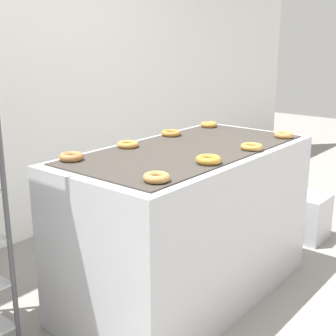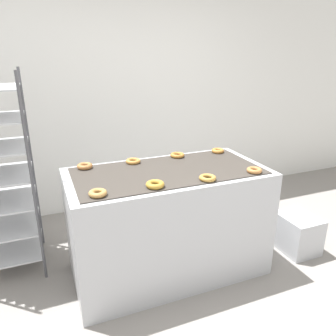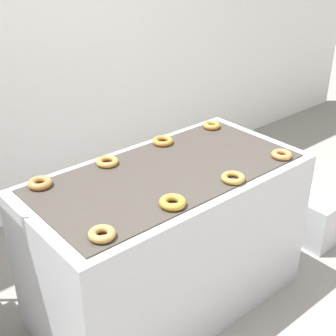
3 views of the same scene
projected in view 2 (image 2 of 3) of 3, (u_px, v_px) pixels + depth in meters
ground_plane at (202, 321)px, 2.31m from camera, size 14.00×14.00×0.00m
wall_back at (119, 89)px, 3.70m from camera, size 8.00×0.05×2.80m
fryer_machine at (168, 222)px, 2.73m from camera, size 1.58×0.80×0.92m
glaze_bin at (297, 233)px, 3.10m from camera, size 0.31×0.38×0.35m
donut_near_left at (98, 193)px, 2.11m from camera, size 0.12×0.12×0.04m
donut_near_midleft at (155, 184)px, 2.25m from camera, size 0.13×0.13×0.04m
donut_near_midright at (208, 178)px, 2.38m from camera, size 0.12×0.12×0.03m
donut_near_right at (254, 170)px, 2.53m from camera, size 0.12×0.12×0.03m
donut_far_left at (85, 166)px, 2.61m from camera, size 0.12×0.12×0.04m
donut_far_midleft at (133, 161)px, 2.74m from camera, size 0.12×0.12×0.03m
donut_far_midright at (177, 155)px, 2.90m from camera, size 0.13×0.13×0.03m
donut_far_right at (218, 151)px, 3.02m from camera, size 0.11×0.11×0.03m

